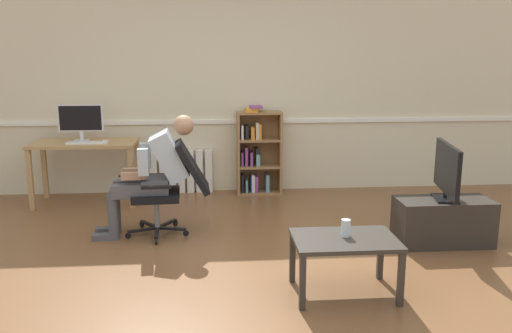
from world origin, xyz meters
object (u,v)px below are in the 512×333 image
bookshelf (257,153)px  tv_screen (447,171)px  computer_mouse (105,142)px  person_seated (153,172)px  tv_stand (443,221)px  office_chair (173,184)px  coffee_table (345,245)px  keyboard (85,143)px  drinking_glass (346,228)px  computer_desk (85,151)px  radiator (181,171)px  imac_monitor (81,120)px

bookshelf → tv_screen: bearing=-51.1°
computer_mouse → person_seated: 1.30m
tv_stand → office_chair: bearing=169.1°
computer_mouse → coffee_table: (2.24, -2.58, -0.38)m
keyboard → drinking_glass: (2.48, -2.53, -0.25)m
tv_stand → computer_mouse: bearing=155.1°
computer_desk → office_chair: size_ratio=1.29×
coffee_table → keyboard: bearing=133.9°
tv_screen → coffee_table: size_ratio=1.03×
computer_mouse → drinking_glass: 3.41m
bookshelf → computer_mouse: bearing=-167.3°
keyboard → radiator: (1.08, 0.53, -0.49)m
office_chair → keyboard: bearing=-137.7°
tv_stand → computer_desk: bearing=155.2°
radiator → person_seated: (-0.18, -1.62, 0.37)m
person_seated → coffee_table: bearing=44.1°
office_chair → tv_stand: bearing=76.4°
radiator → tv_screen: (2.60, -2.11, 0.44)m
office_chair → person_seated: 0.23m
person_seated → tv_screen: bearing=77.3°
computer_desk → imac_monitor: 0.38m
bookshelf → tv_stand: size_ratio=1.27×
radiator → tv_stand: radiator is taller
tv_screen → person_seated: bearing=90.2°
bookshelf → tv_screen: 2.59m
keyboard → drinking_glass: bearing=-45.5°
computer_mouse → office_chair: office_chair is taller
imac_monitor → office_chair: bearing=-48.0°
bookshelf → coffee_table: bearing=-82.1°
keyboard → computer_mouse: bearing=5.0°
radiator → tv_stand: 3.35m
person_seated → computer_desk: bearing=-145.4°
office_chair → drinking_glass: (1.40, -1.45, -0.01)m
computer_mouse → person_seated: person_seated is taller
office_chair → coffee_table: size_ratio=1.22×
bookshelf → drinking_glass: bearing=-81.8°
bookshelf → drinking_glass: bookshelf is taller
tv_stand → tv_screen: (0.00, -0.00, 0.50)m
computer_mouse → person_seated: (0.66, -1.11, -0.12)m
keyboard → person_seated: 1.41m
keyboard → coffee_table: keyboard is taller
computer_desk → imac_monitor: (-0.04, 0.08, 0.37)m
keyboard → radiator: size_ratio=0.52×
computer_mouse → office_chair: bearing=-52.3°
computer_mouse → office_chair: (0.85, -1.10, -0.25)m
bookshelf → office_chair: size_ratio=1.20×
bookshelf → drinking_glass: (0.43, -2.96, -0.01)m
computer_desk → computer_mouse: size_ratio=12.25×
imac_monitor → drinking_glass: bearing=-46.9°
computer_mouse → computer_desk: bearing=156.2°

